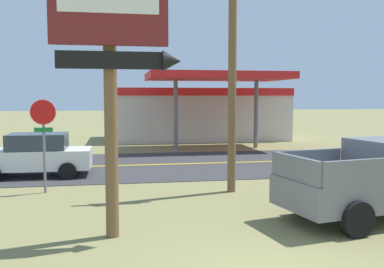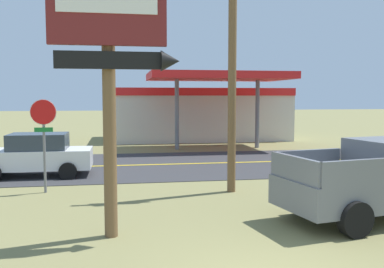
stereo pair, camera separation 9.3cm
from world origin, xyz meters
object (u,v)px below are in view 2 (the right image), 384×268
object	(u,v)px
gas_station	(200,112)
pickup_grey_parked_on_lawn	(383,180)
motel_sign	(111,38)
utility_pole	(232,43)
car_white_near_lane	(36,155)
stop_sign	(44,129)

from	to	relation	value
gas_station	pickup_grey_parked_on_lawn	world-z (taller)	gas_station
gas_station	pickup_grey_parked_on_lawn	bearing A→B (deg)	-87.80
motel_sign	pickup_grey_parked_on_lawn	distance (m)	7.36
motel_sign	utility_pole	size ratio (longest dim) A/B	0.71
car_white_near_lane	pickup_grey_parked_on_lawn	bearing A→B (deg)	-37.41
utility_pole	car_white_near_lane	xyz separation A→B (m)	(-6.65, 3.77, -3.85)
pickup_grey_parked_on_lawn	car_white_near_lane	bearing A→B (deg)	142.59
motel_sign	utility_pole	bearing A→B (deg)	47.81
gas_station	stop_sign	bearing A→B (deg)	-116.30
pickup_grey_parked_on_lawn	car_white_near_lane	size ratio (longest dim) A/B	1.30
motel_sign	stop_sign	xyz separation A→B (m)	(-2.20, 4.83, -2.21)
utility_pole	stop_sign	bearing A→B (deg)	172.10
gas_station	utility_pole	bearing A→B (deg)	-97.21
car_white_near_lane	motel_sign	bearing A→B (deg)	-68.86
car_white_near_lane	gas_station	bearing A→B (deg)	56.32
utility_pole	pickup_grey_parked_on_lawn	bearing A→B (deg)	-50.49
gas_station	motel_sign	bearing A→B (deg)	-105.41
pickup_grey_parked_on_lawn	motel_sign	bearing A→B (deg)	-176.06
motel_sign	gas_station	world-z (taller)	motel_sign
gas_station	pickup_grey_parked_on_lawn	size ratio (longest dim) A/B	2.19
utility_pole	gas_station	xyz separation A→B (m)	(2.15, 16.98, -2.74)
gas_station	car_white_near_lane	xyz separation A→B (m)	(-8.80, -13.21, -1.11)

